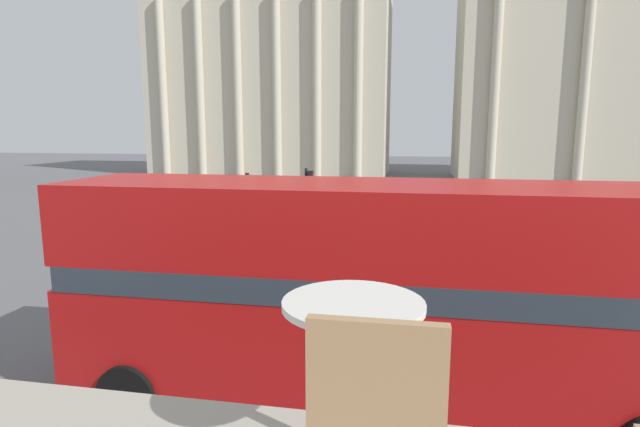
% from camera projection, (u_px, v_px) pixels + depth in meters
% --- Properties ---
extents(double_decker_bus, '(11.14, 2.71, 4.18)m').
position_uv_depth(double_decker_bus, '(374.00, 287.00, 8.87)').
color(double_decker_bus, black).
rests_on(double_decker_bus, ground_plane).
extents(cafe_dining_table, '(0.60, 0.60, 0.73)m').
position_uv_depth(cafe_dining_table, '(353.00, 345.00, 2.11)').
color(cafe_dining_table, '#2D2D30').
rests_on(cafe_dining_table, cafe_floor_slab).
extents(cafe_chair_0, '(0.40, 0.40, 0.91)m').
position_uv_depth(cafe_chair_0, '(377.00, 427.00, 1.56)').
color(cafe_chair_0, '#A87F56').
rests_on(cafe_chair_0, cafe_floor_slab).
extents(plaza_building_left, '(27.31, 13.65, 23.08)m').
position_uv_depth(plaza_building_left, '(274.00, 75.00, 58.45)').
color(plaza_building_left, beige).
rests_on(plaza_building_left, ground_plane).
extents(plaza_building_right, '(30.71, 11.94, 26.09)m').
position_uv_depth(plaza_building_right, '(611.00, 52.00, 50.99)').
color(plaza_building_right, beige).
rests_on(plaza_building_right, ground_plane).
extents(traffic_light_near, '(0.42, 0.24, 3.85)m').
position_uv_depth(traffic_light_near, '(251.00, 218.00, 14.92)').
color(traffic_light_near, black).
rests_on(traffic_light_near, ground_plane).
extents(traffic_light_mid, '(0.42, 0.24, 3.63)m').
position_uv_depth(traffic_light_mid, '(308.00, 200.00, 19.73)').
color(traffic_light_mid, black).
rests_on(traffic_light_mid, ground_plane).
extents(car_maroon, '(4.20, 1.93, 1.35)m').
position_uv_depth(car_maroon, '(530.00, 265.00, 16.44)').
color(car_maroon, black).
rests_on(car_maroon, ground_plane).
extents(car_silver, '(4.20, 1.93, 1.35)m').
position_uv_depth(car_silver, '(379.00, 238.00, 20.52)').
color(car_silver, black).
rests_on(car_silver, ground_plane).
extents(pedestrian_blue, '(0.32, 0.32, 1.80)m').
position_uv_depth(pedestrian_blue, '(579.00, 208.00, 26.33)').
color(pedestrian_blue, '#282B33').
rests_on(pedestrian_blue, ground_plane).
extents(pedestrian_grey, '(0.32, 0.32, 1.63)m').
position_uv_depth(pedestrian_grey, '(260.00, 199.00, 30.71)').
color(pedestrian_grey, '#282B33').
rests_on(pedestrian_grey, ground_plane).
extents(pedestrian_olive, '(0.32, 0.32, 1.82)m').
position_uv_depth(pedestrian_olive, '(468.00, 196.00, 31.02)').
color(pedestrian_olive, '#282B33').
rests_on(pedestrian_olive, ground_plane).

